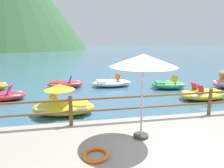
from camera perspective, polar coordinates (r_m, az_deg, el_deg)
name	(u,v)px	position (r m, az deg, el deg)	size (l,w,h in m)	color
ground_plane	(83,55)	(44.63, -8.24, 8.11)	(200.00, 200.00, 0.00)	#38607A
dock_railing	(145,103)	(6.74, 9.25, -5.20)	(23.92, 0.12, 0.95)	brown
beach_umbrella	(143,62)	(5.17, 8.74, 6.22)	(1.70, 1.70, 2.24)	#B2B2B7
life_ring	(96,155)	(4.86, -4.48, -19.14)	(0.61, 0.61, 0.09)	orange
pedal_boat_0	(112,83)	(13.44, -0.11, 0.37)	(2.63, 1.39, 0.81)	white
pedal_boat_1	(3,96)	(11.65, -28.23, -2.92)	(2.22, 1.33, 0.81)	red
pedal_boat_2	(203,94)	(11.47, 24.21, -2.64)	(2.45, 1.39, 0.84)	yellow
pedal_boat_3	(168,84)	(13.28, 15.50, -0.14)	(2.28, 1.55, 0.83)	green
pedal_boat_5	(63,105)	(8.54, -13.45, -5.61)	(2.62, 1.54, 1.26)	yellow
pedal_boat_7	(65,84)	(13.47, -13.00, 0.08)	(2.29, 1.23, 0.81)	red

